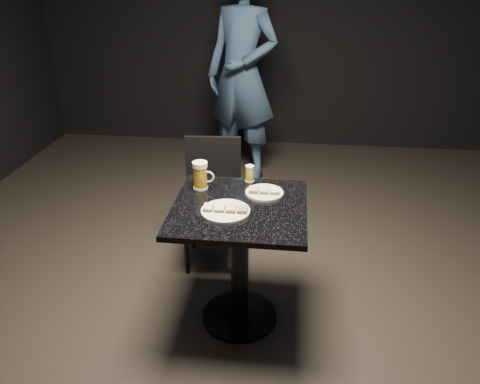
% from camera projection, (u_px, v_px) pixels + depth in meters
% --- Properties ---
extents(floor, '(6.00, 6.00, 0.00)m').
position_uv_depth(floor, '(240.00, 317.00, 2.77)').
color(floor, black).
rests_on(floor, ground).
extents(plate_large, '(0.25, 0.25, 0.01)m').
position_uv_depth(plate_large, '(226.00, 211.00, 2.37)').
color(plate_large, white).
rests_on(plate_large, table).
extents(plate_small, '(0.21, 0.21, 0.01)m').
position_uv_depth(plate_small, '(264.00, 193.00, 2.56)').
color(plate_small, silver).
rests_on(plate_small, table).
extents(patron, '(0.84, 0.72, 1.94)m').
position_uv_depth(patron, '(242.00, 75.00, 4.21)').
color(patron, navy).
rests_on(patron, floor).
extents(table, '(0.70, 0.70, 0.75)m').
position_uv_depth(table, '(240.00, 245.00, 2.55)').
color(table, black).
rests_on(table, floor).
extents(beer_mug, '(0.12, 0.09, 0.16)m').
position_uv_depth(beer_mug, '(201.00, 175.00, 2.59)').
color(beer_mug, silver).
rests_on(beer_mug, table).
extents(beer_tumbler, '(0.05, 0.05, 0.10)m').
position_uv_depth(beer_tumbler, '(250.00, 174.00, 2.69)').
color(beer_tumbler, silver).
rests_on(beer_tumbler, table).
extents(chair, '(0.40, 0.40, 0.86)m').
position_uv_depth(chair, '(212.00, 193.00, 3.14)').
color(chair, black).
rests_on(chair, floor).
extents(canapes_on_plate_large, '(0.23, 0.07, 0.02)m').
position_uv_depth(canapes_on_plate_large, '(225.00, 208.00, 2.36)').
color(canapes_on_plate_large, '#4C3521').
rests_on(canapes_on_plate_large, plate_large).
extents(canapes_on_plate_small, '(0.17, 0.07, 0.02)m').
position_uv_depth(canapes_on_plate_small, '(264.00, 190.00, 2.55)').
color(canapes_on_plate_small, '#4C3521').
rests_on(canapes_on_plate_small, plate_small).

